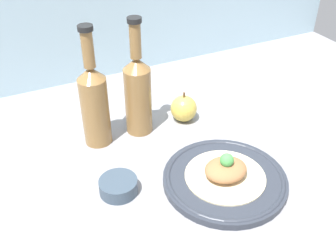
{
  "coord_description": "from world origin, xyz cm",
  "views": [
    {
      "loc": [
        -35.6,
        -64.71,
        62.54
      ],
      "look_at": [
        -2.41,
        3.75,
        11.06
      ],
      "focal_mm": 42.0,
      "sensor_mm": 36.0,
      "label": 1
    }
  ],
  "objects": [
    {
      "name": "apple",
      "position": [
        8.81,
        16.8,
        3.71
      ],
      "size": [
        7.41,
        7.41,
        8.83
      ],
      "color": "gold",
      "rests_on": "ground_plane"
    },
    {
      "name": "dipping_bowl",
      "position": [
        -17.64,
        -2.47,
        1.65
      ],
      "size": [
        8.61,
        8.61,
        3.31
      ],
      "color": "#384756",
      "rests_on": "ground_plane"
    },
    {
      "name": "ground_plane",
      "position": [
        0.0,
        0.0,
        -2.0
      ],
      "size": [
        180.0,
        110.0,
        4.0
      ],
      "primitive_type": "cube",
      "color": "gray"
    },
    {
      "name": "plate",
      "position": [
        5.28,
        -10.22,
        1.04
      ],
      "size": [
        28.43,
        28.43,
        1.96
      ],
      "color": "#2D333D",
      "rests_on": "ground_plane"
    },
    {
      "name": "cider_bottle_right",
      "position": [
        -4.29,
        17.72,
        11.94
      ],
      "size": [
        7.06,
        7.06,
        31.6
      ],
      "color": "olive",
      "rests_on": "ground_plane"
    },
    {
      "name": "cider_bottle_left",
      "position": [
        -15.89,
        17.72,
        11.94
      ],
      "size": [
        7.06,
        7.06,
        31.6
      ],
      "color": "olive",
      "rests_on": "ground_plane"
    },
    {
      "name": "plated_food",
      "position": [
        5.28,
        -10.22,
        3.44
      ],
      "size": [
        18.42,
        18.42,
        6.52
      ],
      "color": "beige",
      "rests_on": "plate"
    }
  ]
}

